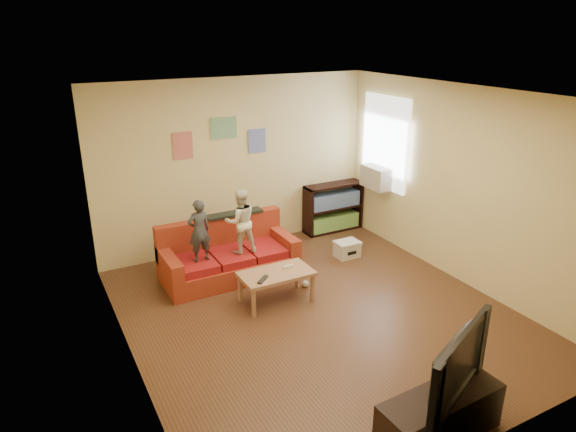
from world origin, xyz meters
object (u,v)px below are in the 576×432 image
bookshelf (333,210)px  file_box (347,249)px  sofa (228,257)px  child_b (241,221)px  television (447,363)px  child_a (199,231)px  tv_stand (440,416)px  coffee_table (276,276)px

bookshelf → file_box: bearing=-111.5°
sofa → child_b: (0.15, -0.16, 0.58)m
sofa → file_box: 1.90m
television → sofa: bearing=72.9°
sofa → file_box: bearing=-9.1°
bookshelf → sofa: bearing=-161.6°
sofa → child_a: bearing=-160.0°
tv_stand → television: 0.55m
sofa → child_a: 0.73m
sofa → child_b: bearing=-48.1°
child_a → bookshelf: size_ratio=0.82×
bookshelf → file_box: size_ratio=2.84×
coffee_table → bookshelf: 2.69m
child_a → file_box: 2.43m
child_a → tv_stand: bearing=100.1°
child_a → file_box: child_a is taller
child_a → file_box: (2.32, -0.14, -0.70)m
coffee_table → tv_stand: tv_stand is taller
sofa → coffee_table: (0.27, -1.02, 0.08)m
child_b → coffee_table: size_ratio=0.98×
coffee_table → television: size_ratio=0.81×
file_box → bookshelf: bearing=68.5°
file_box → television: bearing=-112.2°
child_a → tv_stand: child_a is taller
child_a → child_b: (0.60, 0.00, 0.03)m
coffee_table → bookshelf: (2.02, 1.78, 0.02)m
bookshelf → television: 4.92m
coffee_table → file_box: 1.77m
coffee_table → tv_stand: size_ratio=0.80×
tv_stand → child_b: bearing=92.5°
sofa → coffee_table: size_ratio=2.02×
bookshelf → child_b: bearing=-156.6°
coffee_table → tv_stand: bearing=-86.3°
sofa → bookshelf: size_ratio=1.79×
child_b → coffee_table: bearing=105.0°
sofa → television: television is taller
sofa → television: (0.45, -3.79, 0.49)m
coffee_table → sofa: bearing=104.7°
child_a → child_b: size_ratio=0.95×
coffee_table → file_box: (1.60, 0.71, -0.23)m
child_b → tv_stand: (0.30, -3.63, -0.64)m
child_a → child_b: bearing=176.2°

